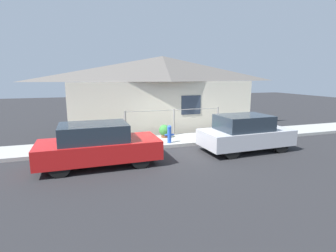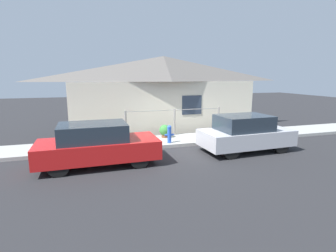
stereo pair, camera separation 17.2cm
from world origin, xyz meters
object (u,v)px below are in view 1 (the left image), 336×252
object	(u,v)px
fire_hydrant	(169,134)
potted_plant_near_hydrant	(164,131)
car_left	(98,145)
car_right	(245,133)
potted_plant_by_fence	(110,135)

from	to	relation	value
fire_hydrant	potted_plant_near_hydrant	xyz separation A→B (m)	(0.09, 1.03, -0.08)
car_left	potted_plant_near_hydrant	xyz separation A→B (m)	(3.19, 2.66, -0.25)
car_left	car_right	size ratio (longest dim) A/B	1.08
car_left	potted_plant_near_hydrant	world-z (taller)	car_left
potted_plant_near_hydrant	potted_plant_by_fence	xyz separation A→B (m)	(-2.54, -0.12, -0.01)
car_right	potted_plant_by_fence	bearing A→B (deg)	151.73
fire_hydrant	potted_plant_by_fence	world-z (taller)	fire_hydrant
car_left	potted_plant_by_fence	world-z (taller)	car_left
car_right	potted_plant_by_fence	xyz separation A→B (m)	(-5.16, 2.54, -0.27)
car_left	car_right	xyz separation A→B (m)	(5.81, -0.00, 0.01)
car_left	fire_hydrant	bearing A→B (deg)	26.98
potted_plant_near_hydrant	potted_plant_by_fence	bearing A→B (deg)	-177.23
fire_hydrant	potted_plant_near_hydrant	distance (m)	1.04
fire_hydrant	car_left	bearing A→B (deg)	-152.20
car_left	fire_hydrant	world-z (taller)	car_left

